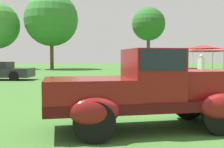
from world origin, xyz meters
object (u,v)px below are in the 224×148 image
Objects in this scene: canopy_tent_left_field at (203,48)px; spectator_near_truck at (201,68)px; show_car_burgundy at (168,71)px; feature_pickup_truck at (147,89)px.

spectator_near_truck is at bearing -108.29° from canopy_tent_left_field.
show_car_burgundy is 2.34× the size of spectator_near_truck.
spectator_near_truck is (1.10, -3.76, 0.32)m from show_car_burgundy.
show_car_burgundy is at bearing -122.57° from canopy_tent_left_field.
canopy_tent_left_field is (7.83, 20.75, 1.56)m from feature_pickup_truck.
spectator_near_truck is at bearing -73.70° from show_car_burgundy.
spectator_near_truck is (4.07, 9.38, 0.05)m from feature_pickup_truck.
canopy_tent_left_field is (4.86, 7.61, 1.82)m from show_car_burgundy.
spectator_near_truck is 12.07m from canopy_tent_left_field.
canopy_tent_left_field is at bearing 69.33° from feature_pickup_truck.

